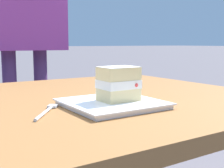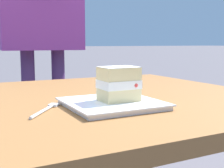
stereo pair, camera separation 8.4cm
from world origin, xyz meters
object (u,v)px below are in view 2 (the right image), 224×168
(patio_table, at_px, (37,127))
(cake_slice, at_px, (119,84))
(dessert_plate, at_px, (112,104))
(diner_person, at_px, (41,2))
(dessert_fork, at_px, (46,109))

(patio_table, xyz_separation_m, cake_slice, (-0.19, 0.19, 0.15))
(patio_table, relative_size, dessert_plate, 6.11)
(dessert_plate, height_order, diner_person, diner_person)
(patio_table, relative_size, dessert_fork, 10.46)
(patio_table, relative_size, diner_person, 0.91)
(diner_person, bearing_deg, patio_table, 74.14)
(cake_slice, xyz_separation_m, dessert_fork, (0.20, -0.04, -0.06))
(dessert_plate, bearing_deg, dessert_fork, -10.32)
(dessert_plate, relative_size, diner_person, 0.15)
(dessert_plate, distance_m, diner_person, 1.11)
(dessert_fork, xyz_separation_m, diner_person, (-0.25, -1.00, 0.41))
(dessert_plate, distance_m, cake_slice, 0.06)
(dessert_plate, relative_size, cake_slice, 2.41)
(patio_table, xyz_separation_m, diner_person, (-0.24, -0.85, 0.49))
(dessert_plate, distance_m, dessert_fork, 0.18)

